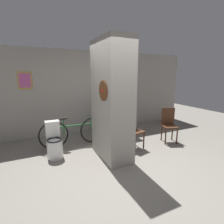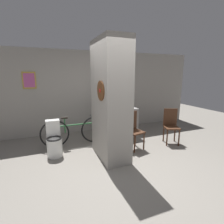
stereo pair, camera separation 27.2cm
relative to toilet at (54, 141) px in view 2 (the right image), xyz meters
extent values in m
plane|color=slate|center=(1.11, -1.08, -0.35)|extent=(14.00, 14.00, 0.00)
cube|color=gray|center=(1.11, 1.55, 0.95)|extent=(8.00, 0.06, 2.60)
cube|color=#B79338|center=(-0.49, 1.50, 1.35)|extent=(0.36, 0.02, 0.48)
cube|color=#B24C8C|center=(-0.49, 1.49, 1.35)|extent=(0.30, 0.01, 0.39)
cube|color=#B79338|center=(2.61, 1.50, 1.20)|extent=(0.44, 0.02, 0.34)
cube|color=#D86633|center=(2.61, 1.49, 1.20)|extent=(0.36, 0.01, 0.28)
cube|color=gray|center=(1.21, -0.52, 0.95)|extent=(0.56, 1.13, 2.60)
cylinder|color=#593319|center=(0.91, -0.74, 1.20)|extent=(0.03, 0.40, 0.40)
cylinder|color=red|center=(0.90, -0.74, 1.20)|extent=(0.01, 0.07, 0.07)
cube|color=gray|center=(1.84, 0.56, 0.09)|extent=(1.22, 0.44, 0.87)
cylinder|color=silver|center=(0.00, -0.07, -0.14)|extent=(0.35, 0.35, 0.42)
torus|color=black|center=(0.00, -0.07, 0.09)|extent=(0.34, 0.34, 0.04)
cube|color=silver|center=(0.00, 0.16, 0.27)|extent=(0.31, 0.20, 0.39)
cylinder|color=#422616|center=(1.80, -0.59, -0.13)|extent=(0.04, 0.04, 0.44)
cylinder|color=#422616|center=(2.11, -0.52, -0.13)|extent=(0.04, 0.04, 0.44)
cylinder|color=#422616|center=(1.73, -0.29, -0.13)|extent=(0.04, 0.04, 0.44)
cylinder|color=#422616|center=(2.04, -0.21, -0.13)|extent=(0.04, 0.04, 0.44)
cube|color=#422616|center=(1.92, -0.40, 0.11)|extent=(0.45, 0.45, 0.04)
cube|color=#422616|center=(1.88, -0.24, 0.36)|extent=(0.37, 0.11, 0.48)
cylinder|color=#422616|center=(2.81, -0.54, -0.13)|extent=(0.04, 0.04, 0.44)
cylinder|color=#422616|center=(3.10, -0.66, -0.13)|extent=(0.04, 0.04, 0.44)
cylinder|color=#422616|center=(2.93, -0.25, -0.13)|extent=(0.04, 0.04, 0.44)
cylinder|color=#422616|center=(3.22, -0.36, -0.13)|extent=(0.04, 0.04, 0.44)
cube|color=#422616|center=(3.02, -0.45, 0.11)|extent=(0.48, 0.48, 0.04)
cube|color=#422616|center=(3.08, -0.29, 0.36)|extent=(0.36, 0.17, 0.48)
torus|color=black|center=(0.05, 0.44, 0.02)|extent=(0.74, 0.04, 0.74)
torus|color=black|center=(1.10, 0.44, 0.02)|extent=(0.74, 0.04, 0.74)
cylinder|color=#266633|center=(0.57, 0.44, 0.21)|extent=(0.97, 0.04, 0.04)
cylinder|color=#266633|center=(0.31, 0.44, 0.21)|extent=(0.03, 0.03, 0.38)
cylinder|color=#266633|center=(1.05, 0.44, 0.21)|extent=(0.03, 0.03, 0.35)
cube|color=black|center=(0.31, 0.44, 0.42)|extent=(0.16, 0.06, 0.04)
cylinder|color=#262626|center=(1.05, 0.44, 0.38)|extent=(0.03, 0.42, 0.03)
cylinder|color=olive|center=(1.97, 0.50, 0.61)|extent=(0.08, 0.08, 0.18)
cylinder|color=olive|center=(1.97, 0.50, 0.74)|extent=(0.03, 0.03, 0.08)
sphere|color=#333333|center=(1.97, 0.50, 0.79)|extent=(0.03, 0.03, 0.03)
camera|label=1|loc=(-0.42, -3.95, 1.52)|focal=28.00mm
camera|label=2|loc=(-0.17, -4.06, 1.52)|focal=28.00mm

